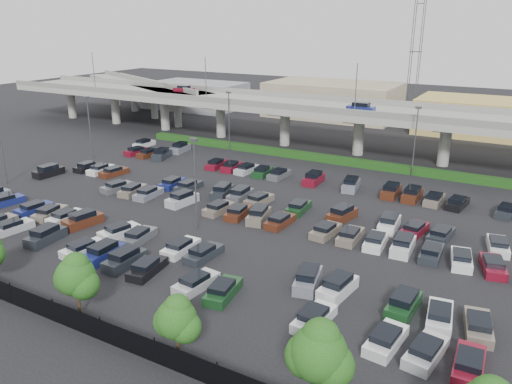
# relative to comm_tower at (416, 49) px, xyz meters

# --- Properties ---
(ground) EXTENTS (280.00, 280.00, 0.00)m
(ground) POSITION_rel_comm_tower_xyz_m (-4.00, -74.00, -15.61)
(ground) COLOR black
(overpass) EXTENTS (150.00, 13.00, 15.80)m
(overpass) POSITION_rel_comm_tower_xyz_m (-4.17, -41.99, -8.64)
(overpass) COLOR gray
(overpass) RESTS_ON ground
(on_ramp) EXTENTS (50.93, 30.13, 8.80)m
(on_ramp) POSITION_rel_comm_tower_xyz_m (-56.10, -30.95, -8.76)
(on_ramp) COLOR gray
(on_ramp) RESTS_ON ground
(hedge) EXTENTS (66.00, 1.60, 1.10)m
(hedge) POSITION_rel_comm_tower_xyz_m (-4.00, -49.00, -15.06)
(hedge) COLOR #123C11
(hedge) RESTS_ON ground
(fence) EXTENTS (70.00, 0.10, 2.00)m
(fence) POSITION_rel_comm_tower_xyz_m (-4.05, -102.00, -14.71)
(fence) COLOR black
(fence) RESTS_ON ground
(tree_row) EXTENTS (65.07, 3.66, 5.94)m
(tree_row) POSITION_rel_comm_tower_xyz_m (-3.30, -100.53, -12.09)
(tree_row) COLOR #332316
(tree_row) RESTS_ON ground
(parked_cars) EXTENTS (63.00, 41.62, 1.67)m
(parked_cars) POSITION_rel_comm_tower_xyz_m (-4.20, -77.48, -15.00)
(parked_cars) COLOR #252A30
(parked_cars) RESTS_ON ground
(light_poles) EXTENTS (66.90, 48.38, 10.30)m
(light_poles) POSITION_rel_comm_tower_xyz_m (-8.12, -72.00, -9.37)
(light_poles) COLOR #48474C
(light_poles) RESTS_ON ground
(distant_buildings) EXTENTS (138.00, 24.00, 9.00)m
(distant_buildings) POSITION_rel_comm_tower_xyz_m (8.38, -12.19, -11.87)
(distant_buildings) COLOR slate
(distant_buildings) RESTS_ON ground
(comm_tower) EXTENTS (2.40, 2.40, 30.00)m
(comm_tower) POSITION_rel_comm_tower_xyz_m (0.00, 0.00, 0.00)
(comm_tower) COLOR #48474C
(comm_tower) RESTS_ON ground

